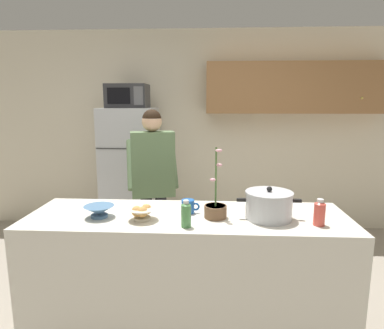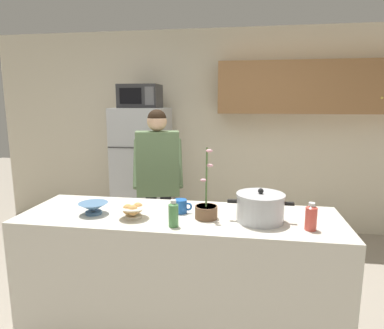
{
  "view_description": "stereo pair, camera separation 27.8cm",
  "coord_description": "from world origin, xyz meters",
  "px_view_note": "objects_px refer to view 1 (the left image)",
  "views": [
    {
      "loc": [
        0.15,
        -2.19,
        1.68
      ],
      "look_at": [
        0.0,
        0.55,
        1.17
      ],
      "focal_mm": 31.24,
      "sensor_mm": 36.0,
      "label": 1
    },
    {
      "loc": [
        0.43,
        -2.16,
        1.68
      ],
      "look_at": [
        0.0,
        0.55,
        1.17
      ],
      "focal_mm": 31.24,
      "sensor_mm": 36.0,
      "label": 2
    }
  ],
  "objects_px": {
    "empty_bowl": "(99,211)",
    "bottle_mid_counter": "(186,214)",
    "cooking_pot": "(269,205)",
    "potted_orchid": "(216,209)",
    "bread_bowl": "(142,212)",
    "microwave": "(128,96)",
    "refrigerator": "(131,173)",
    "coffee_mug": "(188,206)",
    "person_near_pot": "(153,173)",
    "bottle_near_edge": "(320,212)"
  },
  "relations": [
    {
      "from": "person_near_pot",
      "to": "bottle_mid_counter",
      "type": "distance_m",
      "value": 1.25
    },
    {
      "from": "person_near_pot",
      "to": "cooking_pot",
      "type": "xyz_separation_m",
      "value": [
        0.94,
        -1.0,
        0.01
      ]
    },
    {
      "from": "bread_bowl",
      "to": "microwave",
      "type": "bearing_deg",
      "value": 105.8
    },
    {
      "from": "bread_bowl",
      "to": "bottle_mid_counter",
      "type": "bearing_deg",
      "value": -19.66
    },
    {
      "from": "refrigerator",
      "to": "microwave",
      "type": "distance_m",
      "value": 0.95
    },
    {
      "from": "person_near_pot",
      "to": "bread_bowl",
      "type": "relative_size",
      "value": 8.14
    },
    {
      "from": "bottle_mid_counter",
      "to": "potted_orchid",
      "type": "bearing_deg",
      "value": 44.47
    },
    {
      "from": "person_near_pot",
      "to": "bottle_mid_counter",
      "type": "relative_size",
      "value": 9.44
    },
    {
      "from": "refrigerator",
      "to": "empty_bowl",
      "type": "distance_m",
      "value": 1.96
    },
    {
      "from": "microwave",
      "to": "cooking_pot",
      "type": "distance_m",
      "value": 2.44
    },
    {
      "from": "bottle_mid_counter",
      "to": "cooking_pot",
      "type": "bearing_deg",
      "value": 18.75
    },
    {
      "from": "cooking_pot",
      "to": "potted_orchid",
      "type": "bearing_deg",
      "value": -179.85
    },
    {
      "from": "microwave",
      "to": "coffee_mug",
      "type": "height_order",
      "value": "microwave"
    },
    {
      "from": "potted_orchid",
      "to": "bread_bowl",
      "type": "bearing_deg",
      "value": -171.23
    },
    {
      "from": "bread_bowl",
      "to": "potted_orchid",
      "type": "height_order",
      "value": "potted_orchid"
    },
    {
      "from": "microwave",
      "to": "cooking_pot",
      "type": "relative_size",
      "value": 1.14
    },
    {
      "from": "person_near_pot",
      "to": "bottle_mid_counter",
      "type": "height_order",
      "value": "person_near_pot"
    },
    {
      "from": "cooking_pot",
      "to": "bottle_mid_counter",
      "type": "distance_m",
      "value": 0.56
    },
    {
      "from": "refrigerator",
      "to": "bottle_near_edge",
      "type": "height_order",
      "value": "refrigerator"
    },
    {
      "from": "bread_bowl",
      "to": "empty_bowl",
      "type": "relative_size",
      "value": 0.99
    },
    {
      "from": "refrigerator",
      "to": "bread_bowl",
      "type": "bearing_deg",
      "value": -74.37
    },
    {
      "from": "refrigerator",
      "to": "person_near_pot",
      "type": "bearing_deg",
      "value": -63.95
    },
    {
      "from": "microwave",
      "to": "bottle_mid_counter",
      "type": "xyz_separation_m",
      "value": [
        0.85,
        -2.05,
        -0.75
      ]
    },
    {
      "from": "microwave",
      "to": "cooking_pot",
      "type": "bearing_deg",
      "value": -53.57
    },
    {
      "from": "refrigerator",
      "to": "cooking_pot",
      "type": "xyz_separation_m",
      "value": [
        1.38,
        -1.89,
        0.21
      ]
    },
    {
      "from": "person_near_pot",
      "to": "coffee_mug",
      "type": "relative_size",
      "value": 12.35
    },
    {
      "from": "empty_bowl",
      "to": "bottle_mid_counter",
      "type": "xyz_separation_m",
      "value": [
        0.6,
        -0.14,
        0.04
      ]
    },
    {
      "from": "potted_orchid",
      "to": "bottle_mid_counter",
      "type": "bearing_deg",
      "value": -135.53
    },
    {
      "from": "refrigerator",
      "to": "coffee_mug",
      "type": "distance_m",
      "value": 2.0
    },
    {
      "from": "bottle_mid_counter",
      "to": "potted_orchid",
      "type": "height_order",
      "value": "potted_orchid"
    },
    {
      "from": "microwave",
      "to": "potted_orchid",
      "type": "distance_m",
      "value": 2.27
    },
    {
      "from": "microwave",
      "to": "potted_orchid",
      "type": "bearing_deg",
      "value": -61.16
    },
    {
      "from": "person_near_pot",
      "to": "empty_bowl",
      "type": "xyz_separation_m",
      "value": [
        -0.19,
        -1.03,
        -0.04
      ]
    },
    {
      "from": "cooking_pot",
      "to": "bread_bowl",
      "type": "relative_size",
      "value": 2.12
    },
    {
      "from": "person_near_pot",
      "to": "bottle_near_edge",
      "type": "distance_m",
      "value": 1.66
    },
    {
      "from": "empty_bowl",
      "to": "bottle_mid_counter",
      "type": "bearing_deg",
      "value": -13.5
    },
    {
      "from": "coffee_mug",
      "to": "bread_bowl",
      "type": "xyz_separation_m",
      "value": [
        -0.29,
        -0.16,
        0.0
      ]
    },
    {
      "from": "coffee_mug",
      "to": "bottle_near_edge",
      "type": "relative_size",
      "value": 0.77
    },
    {
      "from": "coffee_mug",
      "to": "person_near_pot",
      "type": "bearing_deg",
      "value": 113.79
    },
    {
      "from": "potted_orchid",
      "to": "coffee_mug",
      "type": "bearing_deg",
      "value": 156.07
    },
    {
      "from": "refrigerator",
      "to": "coffee_mug",
      "type": "xyz_separation_m",
      "value": [
        0.84,
        -1.81,
        0.16
      ]
    },
    {
      "from": "microwave",
      "to": "coffee_mug",
      "type": "distance_m",
      "value": 2.13
    },
    {
      "from": "coffee_mug",
      "to": "refrigerator",
      "type": "bearing_deg",
      "value": 114.92
    },
    {
      "from": "cooking_pot",
      "to": "empty_bowl",
      "type": "height_order",
      "value": "cooking_pot"
    },
    {
      "from": "refrigerator",
      "to": "microwave",
      "type": "relative_size",
      "value": 3.37
    },
    {
      "from": "bottle_mid_counter",
      "to": "refrigerator",
      "type": "bearing_deg",
      "value": 112.23
    },
    {
      "from": "person_near_pot",
      "to": "cooking_pot",
      "type": "height_order",
      "value": "person_near_pot"
    },
    {
      "from": "person_near_pot",
      "to": "coffee_mug",
      "type": "height_order",
      "value": "person_near_pot"
    },
    {
      "from": "coffee_mug",
      "to": "bottle_mid_counter",
      "type": "relative_size",
      "value": 0.76
    },
    {
      "from": "bread_bowl",
      "to": "empty_bowl",
      "type": "bearing_deg",
      "value": 172.96
    }
  ]
}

